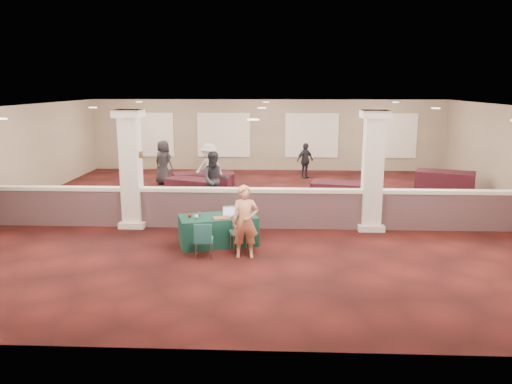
{
  "coord_description": "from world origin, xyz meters",
  "views": [
    {
      "loc": [
        0.48,
        -14.7,
        3.85
      ],
      "look_at": [
        -0.08,
        -2.0,
        1.11
      ],
      "focal_mm": 35.0,
      "sensor_mm": 36.0,
      "label": 1
    }
  ],
  "objects_px": {
    "far_table_front_left": "(191,188)",
    "far_table_back_center": "(210,182)",
    "far_table_front_center": "(209,183)",
    "attendee_c": "(305,161)",
    "conf_chair_side": "(203,237)",
    "far_table_back_left": "(197,182)",
    "far_table_front_right": "(339,193)",
    "attendee_b": "(209,168)",
    "conf_chair_main": "(241,229)",
    "near_table": "(218,230)",
    "far_table_back_right": "(445,182)",
    "woman": "(245,222)",
    "attendee_d": "(163,162)",
    "attendee_a": "(215,180)"
  },
  "relations": [
    {
      "from": "woman",
      "to": "far_table_front_right",
      "type": "distance_m",
      "value": 5.93
    },
    {
      "from": "far_table_back_right",
      "to": "far_table_front_center",
      "type": "bearing_deg",
      "value": -178.65
    },
    {
      "from": "far_table_front_left",
      "to": "far_table_back_left",
      "type": "distance_m",
      "value": 1.19
    },
    {
      "from": "attendee_b",
      "to": "attendee_c",
      "type": "relative_size",
      "value": 1.21
    },
    {
      "from": "far_table_back_right",
      "to": "attendee_c",
      "type": "height_order",
      "value": "attendee_c"
    },
    {
      "from": "far_table_front_right",
      "to": "attendee_d",
      "type": "relative_size",
      "value": 1.05
    },
    {
      "from": "attendee_c",
      "to": "attendee_d",
      "type": "bearing_deg",
      "value": 156.27
    },
    {
      "from": "conf_chair_side",
      "to": "far_table_back_left",
      "type": "bearing_deg",
      "value": 95.89
    },
    {
      "from": "near_table",
      "to": "far_table_back_right",
      "type": "distance_m",
      "value": 9.71
    },
    {
      "from": "far_table_front_center",
      "to": "attendee_a",
      "type": "xyz_separation_m",
      "value": [
        0.5,
        -2.33,
        0.57
      ]
    },
    {
      "from": "near_table",
      "to": "far_table_front_center",
      "type": "height_order",
      "value": "near_table"
    },
    {
      "from": "far_table_back_center",
      "to": "conf_chair_main",
      "type": "bearing_deg",
      "value": -76.4
    },
    {
      "from": "woman",
      "to": "far_table_front_right",
      "type": "xyz_separation_m",
      "value": [
        2.74,
        5.24,
        -0.46
      ]
    },
    {
      "from": "woman",
      "to": "far_table_back_right",
      "type": "bearing_deg",
      "value": 42.37
    },
    {
      "from": "far_table_front_left",
      "to": "far_table_front_right",
      "type": "xyz_separation_m",
      "value": [
        5.0,
        -0.71,
        0.03
      ]
    },
    {
      "from": "far_table_front_center",
      "to": "near_table",
      "type": "bearing_deg",
      "value": -80.23
    },
    {
      "from": "far_table_front_right",
      "to": "far_table_back_right",
      "type": "xyz_separation_m",
      "value": [
        4.0,
        1.86,
        0.04
      ]
    },
    {
      "from": "attendee_b",
      "to": "near_table",
      "type": "bearing_deg",
      "value": -54.37
    },
    {
      "from": "conf_chair_main",
      "to": "attendee_b",
      "type": "relative_size",
      "value": 0.53
    },
    {
      "from": "far_table_back_right",
      "to": "attendee_d",
      "type": "height_order",
      "value": "attendee_d"
    },
    {
      "from": "far_table_front_center",
      "to": "woman",
      "type": "bearing_deg",
      "value": -75.69
    },
    {
      "from": "attendee_b",
      "to": "attendee_d",
      "type": "bearing_deg",
      "value": 169.75
    },
    {
      "from": "far_table_front_left",
      "to": "far_table_back_center",
      "type": "height_order",
      "value": "far_table_back_center"
    },
    {
      "from": "woman",
      "to": "far_table_front_center",
      "type": "relative_size",
      "value": 1.0
    },
    {
      "from": "far_table_front_center",
      "to": "attendee_a",
      "type": "bearing_deg",
      "value": -77.87
    },
    {
      "from": "conf_chair_main",
      "to": "far_table_front_right",
      "type": "bearing_deg",
      "value": 42.35
    },
    {
      "from": "woman",
      "to": "far_table_front_left",
      "type": "relative_size",
      "value": 0.99
    },
    {
      "from": "woman",
      "to": "attendee_c",
      "type": "xyz_separation_m",
      "value": [
        1.86,
        9.9,
        -0.09
      ]
    },
    {
      "from": "conf_chair_side",
      "to": "far_table_front_center",
      "type": "height_order",
      "value": "conf_chair_side"
    },
    {
      "from": "far_table_front_left",
      "to": "conf_chair_side",
      "type": "bearing_deg",
      "value": -77.75
    },
    {
      "from": "woman",
      "to": "far_table_back_center",
      "type": "xyz_separation_m",
      "value": [
        -1.76,
        7.1,
        -0.48
      ]
    },
    {
      "from": "far_table_back_right",
      "to": "attendee_b",
      "type": "xyz_separation_m",
      "value": [
        -8.5,
        -0.2,
        0.49
      ]
    },
    {
      "from": "conf_chair_side",
      "to": "attendee_d",
      "type": "xyz_separation_m",
      "value": [
        -2.82,
        8.49,
        0.38
      ]
    },
    {
      "from": "far_table_front_center",
      "to": "attendee_c",
      "type": "height_order",
      "value": "attendee_c"
    },
    {
      "from": "far_table_back_right",
      "to": "attendee_c",
      "type": "xyz_separation_m",
      "value": [
        -4.88,
        2.8,
        0.34
      ]
    },
    {
      "from": "far_table_front_right",
      "to": "attendee_b",
      "type": "relative_size",
      "value": 1.01
    },
    {
      "from": "near_table",
      "to": "far_table_front_center",
      "type": "xyz_separation_m",
      "value": [
        -1.03,
        6.0,
        -0.02
      ]
    },
    {
      "from": "near_table",
      "to": "attendee_c",
      "type": "relative_size",
      "value": 1.25
    },
    {
      "from": "far_table_back_left",
      "to": "attendee_c",
      "type": "xyz_separation_m",
      "value": [
        4.12,
        2.75,
        0.39
      ]
    },
    {
      "from": "woman",
      "to": "far_table_front_left",
      "type": "xyz_separation_m",
      "value": [
        -2.26,
        5.95,
        -0.49
      ]
    },
    {
      "from": "attendee_b",
      "to": "attendee_d",
      "type": "height_order",
      "value": "attendee_b"
    },
    {
      "from": "conf_chair_main",
      "to": "woman",
      "type": "xyz_separation_m",
      "value": [
        0.12,
        -0.31,
        0.28
      ]
    },
    {
      "from": "woman",
      "to": "attendee_d",
      "type": "distance_m",
      "value": 9.16
    },
    {
      "from": "conf_chair_side",
      "to": "attendee_c",
      "type": "relative_size",
      "value": 0.56
    },
    {
      "from": "woman",
      "to": "attendee_b",
      "type": "height_order",
      "value": "attendee_b"
    },
    {
      "from": "conf_chair_side",
      "to": "far_table_front_center",
      "type": "bearing_deg",
      "value": 92.26
    },
    {
      "from": "near_table",
      "to": "attendee_c",
      "type": "bearing_deg",
      "value": 56.83
    },
    {
      "from": "near_table",
      "to": "attendee_c",
      "type": "distance_m",
      "value": 9.37
    },
    {
      "from": "far_table_front_right",
      "to": "attendee_c",
      "type": "relative_size",
      "value": 1.22
    },
    {
      "from": "attendee_a",
      "to": "attendee_c",
      "type": "distance_m",
      "value": 6.17
    }
  ]
}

